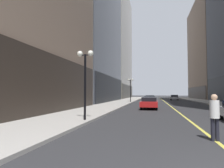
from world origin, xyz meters
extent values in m
plane|color=#2D2D30|center=(0.00, 35.00, 0.00)|extent=(200.00, 200.00, 0.00)
cube|color=#ADA8A0|center=(-8.25, 35.00, 0.07)|extent=(4.50, 78.00, 0.15)
cube|color=#ADA8A0|center=(8.25, 35.00, 0.07)|extent=(4.50, 78.00, 0.15)
cube|color=#E5D64C|center=(0.00, 35.00, 0.00)|extent=(0.16, 70.00, 0.01)
cube|color=#332A23|center=(-10.60, 11.00, 2.50)|extent=(0.50, 20.90, 5.00)
cube|color=black|center=(-10.60, 34.50, 2.50)|extent=(0.50, 22.80, 5.00)
cube|color=#B7AD99|center=(-18.44, 60.00, 18.05)|extent=(15.88, 26.00, 36.11)
cube|color=#403C35|center=(-10.60, 60.00, 2.17)|extent=(0.50, 24.70, 4.33)
cube|color=gray|center=(15.77, 60.00, 15.01)|extent=(10.55, 26.00, 30.03)
cube|color=#332A23|center=(10.60, 60.00, 1.80)|extent=(0.50, 24.70, 3.60)
cylinder|color=black|center=(2.17, 10.69, 0.32)|extent=(0.25, 0.65, 0.64)
cube|color=#B21919|center=(-2.73, 18.58, 0.59)|extent=(1.89, 4.77, 0.55)
cube|color=black|center=(-2.72, 18.82, 1.07)|extent=(1.64, 2.68, 0.50)
cylinder|color=black|center=(-1.96, 16.91, 0.32)|extent=(0.23, 0.64, 0.64)
cylinder|color=black|center=(-3.54, 16.93, 0.32)|extent=(0.23, 0.64, 0.64)
cylinder|color=black|center=(-1.91, 20.23, 0.32)|extent=(0.23, 0.64, 0.64)
cylinder|color=black|center=(-3.50, 20.26, 0.32)|extent=(0.23, 0.64, 0.64)
cube|color=navy|center=(-2.82, 28.22, 0.59)|extent=(1.92, 4.76, 0.55)
cube|color=black|center=(-2.82, 28.46, 1.07)|extent=(1.66, 2.68, 0.50)
cylinder|color=black|center=(-2.06, 26.55, 0.32)|extent=(0.23, 0.64, 0.64)
cylinder|color=black|center=(-3.64, 26.58, 0.32)|extent=(0.23, 0.64, 0.64)
cylinder|color=black|center=(-2.00, 29.86, 0.32)|extent=(0.23, 0.64, 0.64)
cylinder|color=black|center=(-3.58, 29.89, 0.32)|extent=(0.23, 0.64, 0.64)
cube|color=black|center=(-2.96, 37.79, 0.59)|extent=(2.00, 4.61, 0.55)
cube|color=black|center=(-2.97, 38.02, 1.07)|extent=(1.73, 2.59, 0.50)
cylinder|color=black|center=(-2.10, 36.20, 0.32)|extent=(0.23, 0.64, 0.64)
cylinder|color=black|center=(-3.78, 36.18, 0.32)|extent=(0.23, 0.64, 0.64)
cylinder|color=black|center=(-2.14, 39.41, 0.32)|extent=(0.23, 0.64, 0.64)
cylinder|color=black|center=(-3.83, 39.38, 0.32)|extent=(0.23, 0.64, 0.64)
cube|color=#B7B7BC|center=(2.77, 46.35, 0.59)|extent=(1.97, 4.06, 0.55)
cube|color=black|center=(2.77, 46.15, 1.07)|extent=(1.69, 2.29, 0.50)
cylinder|color=black|center=(2.03, 47.78, 0.32)|extent=(0.24, 0.65, 0.64)
cylinder|color=black|center=(3.62, 47.73, 0.32)|extent=(0.24, 0.65, 0.64)
cylinder|color=black|center=(1.93, 44.98, 0.32)|extent=(0.24, 0.65, 0.64)
cylinder|color=black|center=(3.52, 44.93, 0.32)|extent=(0.24, 0.65, 0.64)
cylinder|color=black|center=(-0.11, 4.11, 0.43)|extent=(0.14, 0.14, 0.85)
cylinder|color=black|center=(0.05, 4.13, 0.43)|extent=(0.14, 0.14, 0.85)
cylinder|color=silver|center=(-0.03, 4.12, 1.19)|extent=(0.38, 0.38, 0.67)
sphere|color=tan|center=(-0.03, 4.12, 1.64)|extent=(0.23, 0.23, 0.23)
cylinder|color=black|center=(-6.40, 7.50, 2.10)|extent=(0.14, 0.14, 4.20)
cylinder|color=black|center=(-6.40, 7.50, 4.15)|extent=(0.80, 0.06, 0.06)
sphere|color=white|center=(-6.75, 7.50, 4.25)|extent=(0.36, 0.36, 0.36)
sphere|color=white|center=(-6.05, 7.50, 4.25)|extent=(0.36, 0.36, 0.36)
cylinder|color=black|center=(-6.40, 32.05, 2.10)|extent=(0.14, 0.14, 4.20)
cylinder|color=black|center=(-6.40, 32.05, 4.15)|extent=(0.80, 0.06, 0.06)
sphere|color=white|center=(-6.75, 32.05, 4.25)|extent=(0.36, 0.36, 0.36)
sphere|color=white|center=(-6.05, 32.05, 4.25)|extent=(0.36, 0.36, 0.36)
camera|label=1|loc=(-2.28, -3.87, 1.80)|focal=31.19mm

